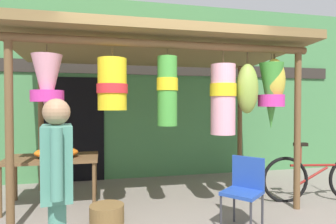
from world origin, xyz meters
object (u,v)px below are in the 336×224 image
object	(u,v)px
folding_chair	(245,186)
parked_bicycle	(318,178)
flower_heap_on_table	(57,152)
wicker_basket_by_table	(107,214)
vendor_in_orange	(57,180)
display_table	(53,162)

from	to	relation	value
folding_chair	parked_bicycle	xyz separation A→B (m)	(1.57, 0.65, -0.16)
flower_heap_on_table	folding_chair	distance (m)	2.63
flower_heap_on_table	wicker_basket_by_table	world-z (taller)	flower_heap_on_table
parked_bicycle	wicker_basket_by_table	bearing A→B (deg)	-177.32
folding_chair	vendor_in_orange	distance (m)	2.18
wicker_basket_by_table	vendor_in_orange	bearing A→B (deg)	-107.32
folding_chair	wicker_basket_by_table	xyz separation A→B (m)	(-1.60, 0.50, -0.39)
wicker_basket_by_table	vendor_in_orange	distance (m)	1.54
parked_bicycle	vendor_in_orange	distance (m)	3.87
display_table	parked_bicycle	size ratio (longest dim) A/B	0.74
flower_heap_on_table	folding_chair	xyz separation A→B (m)	(2.28, -1.28, -0.28)
folding_chair	wicker_basket_by_table	world-z (taller)	folding_chair
display_table	wicker_basket_by_table	world-z (taller)	display_table
folding_chair	wicker_basket_by_table	bearing A→B (deg)	162.68
flower_heap_on_table	wicker_basket_by_table	bearing A→B (deg)	-48.60
flower_heap_on_table	vendor_in_orange	world-z (taller)	vendor_in_orange
folding_chair	parked_bicycle	distance (m)	1.70
parked_bicycle	folding_chair	bearing A→B (deg)	-157.57
wicker_basket_by_table	display_table	bearing A→B (deg)	131.53
vendor_in_orange	flower_heap_on_table	bearing A→B (deg)	97.97
display_table	parked_bicycle	world-z (taller)	parked_bicycle
folding_chair	vendor_in_orange	xyz separation A→B (m)	(-2.00, -0.78, 0.38)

